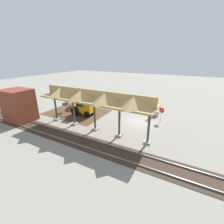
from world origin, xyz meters
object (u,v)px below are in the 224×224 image
object	(u,v)px
backhoe	(82,107)
brick_utility_building	(19,105)
stop_sign	(161,112)
concrete_pipe	(154,114)
traffic_barrel	(150,116)

from	to	relation	value
backhoe	brick_utility_building	distance (m)	8.41
brick_utility_building	stop_sign	bearing A→B (deg)	-153.37
concrete_pipe	stop_sign	bearing A→B (deg)	127.13
concrete_pipe	traffic_barrel	distance (m)	1.38
concrete_pipe	traffic_barrel	size ratio (longest dim) A/B	1.30
stop_sign	concrete_pipe	xyz separation A→B (m)	(1.20, -1.58, -1.03)
traffic_barrel	backhoe	bearing A→B (deg)	18.51
stop_sign	concrete_pipe	size ratio (longest dim) A/B	1.71
concrete_pipe	traffic_barrel	bearing A→B (deg)	76.29
stop_sign	brick_utility_building	size ratio (longest dim) A/B	0.46
backhoe	brick_utility_building	size ratio (longest dim) A/B	1.22
backhoe	concrete_pipe	bearing A→B (deg)	-155.31
stop_sign	backhoe	size ratio (longest dim) A/B	0.38
stop_sign	brick_utility_building	distance (m)	19.24
stop_sign	concrete_pipe	bearing A→B (deg)	-52.87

